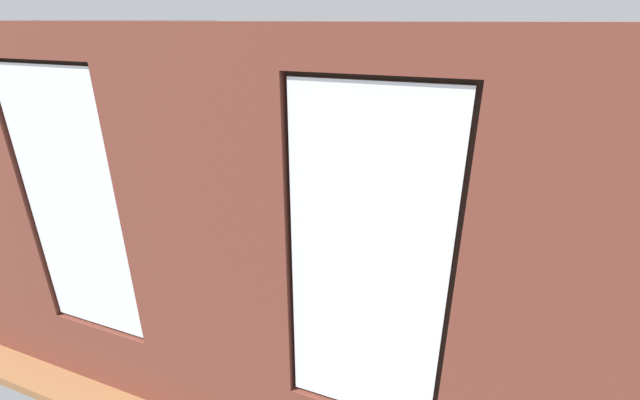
{
  "coord_description": "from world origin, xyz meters",
  "views": [
    {
      "loc": [
        -1.68,
        4.69,
        3.1
      ],
      "look_at": [
        0.01,
        0.4,
        1.15
      ],
      "focal_mm": 24.0,
      "sensor_mm": 36.0,
      "label": 1
    }
  ],
  "objects_px": {
    "potted_plant_mid_room_small": "(422,230)",
    "potted_plant_beside_window_right": "(82,279)",
    "cup_ceramic": "(364,228)",
    "couch_by_window": "(242,334)",
    "potted_plant_corner_far_left": "(583,395)",
    "remote_black": "(341,235)",
    "potted_plant_foreground_right": "(244,166)",
    "potted_plant_corner_near_left": "(538,196)",
    "potted_plant_near_tv": "(118,243)",
    "tv_flatscreen": "(141,191)",
    "media_console": "(148,228)",
    "table_plant_small": "(330,218)",
    "potted_plant_between_couches": "(386,336)",
    "couch_left": "(531,295)",
    "coffee_table": "(337,234)"
  },
  "relations": [
    {
      "from": "potted_plant_mid_room_small",
      "to": "potted_plant_beside_window_right",
      "type": "bearing_deg",
      "value": 41.43
    },
    {
      "from": "cup_ceramic",
      "to": "potted_plant_beside_window_right",
      "type": "xyz_separation_m",
      "value": [
        2.4,
        2.46,
        0.1
      ]
    },
    {
      "from": "couch_by_window",
      "to": "cup_ceramic",
      "type": "relative_size",
      "value": 18.7
    },
    {
      "from": "potted_plant_mid_room_small",
      "to": "potted_plant_corner_far_left",
      "type": "distance_m",
      "value": 3.17
    },
    {
      "from": "remote_black",
      "to": "potted_plant_beside_window_right",
      "type": "bearing_deg",
      "value": 137.25
    },
    {
      "from": "potted_plant_foreground_right",
      "to": "couch_by_window",
      "type": "bearing_deg",
      "value": 120.32
    },
    {
      "from": "potted_plant_corner_near_left",
      "to": "potted_plant_near_tv",
      "type": "bearing_deg",
      "value": 35.22
    },
    {
      "from": "cup_ceramic",
      "to": "potted_plant_beside_window_right",
      "type": "bearing_deg",
      "value": 45.72
    },
    {
      "from": "cup_ceramic",
      "to": "potted_plant_mid_room_small",
      "type": "height_order",
      "value": "potted_plant_mid_room_small"
    },
    {
      "from": "potted_plant_corner_far_left",
      "to": "potted_plant_foreground_right",
      "type": "xyz_separation_m",
      "value": [
        5.02,
        -3.95,
        -0.18
      ]
    },
    {
      "from": "remote_black",
      "to": "tv_flatscreen",
      "type": "bearing_deg",
      "value": 102.61
    },
    {
      "from": "cup_ceramic",
      "to": "media_console",
      "type": "xyz_separation_m",
      "value": [
        3.07,
        0.8,
        -0.19
      ]
    },
    {
      "from": "cup_ceramic",
      "to": "table_plant_small",
      "type": "height_order",
      "value": "table_plant_small"
    },
    {
      "from": "tv_flatscreen",
      "to": "potted_plant_between_couches",
      "type": "height_order",
      "value": "tv_flatscreen"
    },
    {
      "from": "couch_left",
      "to": "remote_black",
      "type": "relative_size",
      "value": 11.2
    },
    {
      "from": "couch_left",
      "to": "potted_plant_beside_window_right",
      "type": "xyz_separation_m",
      "value": [
        4.49,
        1.8,
        0.22
      ]
    },
    {
      "from": "media_console",
      "to": "potted_plant_beside_window_right",
      "type": "height_order",
      "value": "potted_plant_beside_window_right"
    },
    {
      "from": "tv_flatscreen",
      "to": "potted_plant_corner_far_left",
      "type": "bearing_deg",
      "value": 162.65
    },
    {
      "from": "cup_ceramic",
      "to": "table_plant_small",
      "type": "xyz_separation_m",
      "value": [
        0.49,
        0.04,
        0.08
      ]
    },
    {
      "from": "coffee_table",
      "to": "table_plant_small",
      "type": "relative_size",
      "value": 5.21
    },
    {
      "from": "coffee_table",
      "to": "potted_plant_between_couches",
      "type": "bearing_deg",
      "value": 118.28
    },
    {
      "from": "cup_ceramic",
      "to": "potted_plant_corner_far_left",
      "type": "height_order",
      "value": "potted_plant_corner_far_left"
    },
    {
      "from": "table_plant_small",
      "to": "potted_plant_corner_near_left",
      "type": "distance_m",
      "value": 3.15
    },
    {
      "from": "potted_plant_between_couches",
      "to": "table_plant_small",
      "type": "bearing_deg",
      "value": -59.75
    },
    {
      "from": "remote_black",
      "to": "potted_plant_corner_far_left",
      "type": "distance_m",
      "value": 3.35
    },
    {
      "from": "couch_by_window",
      "to": "cup_ceramic",
      "type": "xyz_separation_m",
      "value": [
        -0.53,
        -2.36,
        0.13
      ]
    },
    {
      "from": "coffee_table",
      "to": "media_console",
      "type": "xyz_separation_m",
      "value": [
        2.73,
        0.67,
        -0.09
      ]
    },
    {
      "from": "tv_flatscreen",
      "to": "potted_plant_mid_room_small",
      "type": "distance_m",
      "value": 4.0
    },
    {
      "from": "potted_plant_between_couches",
      "to": "media_console",
      "type": "bearing_deg",
      "value": -21.2
    },
    {
      "from": "table_plant_small",
      "to": "media_console",
      "type": "distance_m",
      "value": 2.71
    },
    {
      "from": "potted_plant_corner_near_left",
      "to": "potted_plant_between_couches",
      "type": "height_order",
      "value": "potted_plant_between_couches"
    },
    {
      "from": "couch_left",
      "to": "potted_plant_beside_window_right",
      "type": "distance_m",
      "value": 4.84
    },
    {
      "from": "couch_left",
      "to": "table_plant_small",
      "type": "height_order",
      "value": "couch_left"
    },
    {
      "from": "couch_by_window",
      "to": "potted_plant_near_tv",
      "type": "xyz_separation_m",
      "value": [
        1.99,
        -0.53,
        0.32
      ]
    },
    {
      "from": "table_plant_small",
      "to": "potted_plant_foreground_right",
      "type": "xyz_separation_m",
      "value": [
        2.29,
        -1.52,
        0.02
      ]
    },
    {
      "from": "coffee_table",
      "to": "potted_plant_foreground_right",
      "type": "xyz_separation_m",
      "value": [
        2.44,
        -1.61,
        0.2
      ]
    },
    {
      "from": "tv_flatscreen",
      "to": "potted_plant_foreground_right",
      "type": "relative_size",
      "value": 0.73
    },
    {
      "from": "table_plant_small",
      "to": "potted_plant_between_couches",
      "type": "distance_m",
      "value": 2.65
    },
    {
      "from": "potted_plant_mid_room_small",
      "to": "table_plant_small",
      "type": "bearing_deg",
      "value": 15.92
    },
    {
      "from": "coffee_table",
      "to": "potted_plant_corner_far_left",
      "type": "height_order",
      "value": "potted_plant_corner_far_left"
    },
    {
      "from": "couch_left",
      "to": "table_plant_small",
      "type": "xyz_separation_m",
      "value": [
        2.58,
        -0.63,
        0.2
      ]
    },
    {
      "from": "remote_black",
      "to": "potted_plant_beside_window_right",
      "type": "distance_m",
      "value": 3.1
    },
    {
      "from": "potted_plant_foreground_right",
      "to": "potted_plant_near_tv",
      "type": "relative_size",
      "value": 1.28
    },
    {
      "from": "potted_plant_mid_room_small",
      "to": "potted_plant_beside_window_right",
      "type": "xyz_separation_m",
      "value": [
        3.15,
        2.78,
        0.14
      ]
    },
    {
      "from": "potted_plant_beside_window_right",
      "to": "potted_plant_near_tv",
      "type": "height_order",
      "value": "potted_plant_near_tv"
    },
    {
      "from": "potted_plant_corner_near_left",
      "to": "potted_plant_between_couches",
      "type": "bearing_deg",
      "value": 70.02
    },
    {
      "from": "remote_black",
      "to": "potted_plant_corner_near_left",
      "type": "height_order",
      "value": "potted_plant_corner_near_left"
    },
    {
      "from": "couch_left",
      "to": "potted_plant_corner_near_left",
      "type": "xyz_separation_m",
      "value": [
        -0.15,
        -2.19,
        0.35
      ]
    },
    {
      "from": "couch_left",
      "to": "cup_ceramic",
      "type": "xyz_separation_m",
      "value": [
        2.09,
        -0.66,
        0.13
      ]
    },
    {
      "from": "cup_ceramic",
      "to": "potted_plant_between_couches",
      "type": "bearing_deg",
      "value": 109.97
    }
  ]
}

